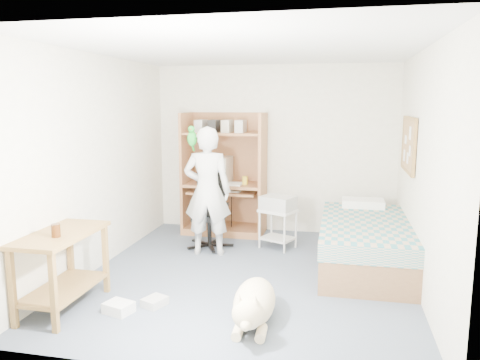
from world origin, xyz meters
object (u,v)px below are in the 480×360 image
(person, at_px, (207,191))
(printer_cart, at_px, (278,222))
(office_chair, at_px, (210,221))
(side_desk, at_px, (62,259))
(dog, at_px, (254,303))
(computer_hutch, at_px, (225,179))
(bed, at_px, (365,243))

(person, distance_m, printer_cart, 1.07)
(office_chair, xyz_separation_m, printer_cart, (0.91, 0.13, -0.00))
(side_desk, height_order, office_chair, office_chair)
(office_chair, height_order, person, person)
(dog, bearing_deg, side_desk, 179.48)
(office_chair, relative_size, printer_cart, 1.81)
(office_chair, bearing_deg, side_desk, -117.96)
(computer_hutch, distance_m, bed, 2.35)
(bed, distance_m, person, 2.04)
(bed, height_order, person, person)
(computer_hutch, xyz_separation_m, person, (0.03, -1.06, 0.01))
(computer_hutch, distance_m, side_desk, 3.08)
(side_desk, distance_m, person, 2.11)
(bed, xyz_separation_m, person, (-1.97, 0.07, 0.54))
(computer_hutch, height_order, dog, computer_hutch)
(bed, relative_size, dog, 1.74)
(computer_hutch, height_order, bed, computer_hutch)
(office_chair, xyz_separation_m, person, (0.06, -0.30, 0.47))
(bed, xyz_separation_m, printer_cart, (-1.11, 0.50, 0.06))
(side_desk, xyz_separation_m, dog, (1.82, 0.08, -0.30))
(dog, relative_size, printer_cart, 2.11)
(side_desk, height_order, dog, side_desk)
(bed, relative_size, side_desk, 2.02)
(person, height_order, printer_cart, person)
(computer_hutch, distance_m, dog, 3.08)
(bed, bearing_deg, computer_hutch, 150.71)
(side_desk, xyz_separation_m, office_chair, (0.83, 2.19, -0.14))
(person, bearing_deg, dog, 110.23)
(person, bearing_deg, side_desk, 57.62)
(office_chair, bearing_deg, person, -86.68)
(computer_hutch, bearing_deg, printer_cart, -35.19)
(dog, bearing_deg, printer_cart, 89.07)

